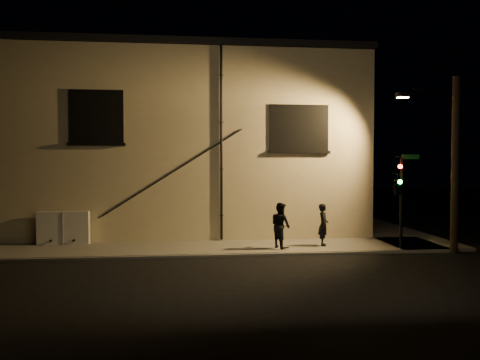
{
  "coord_description": "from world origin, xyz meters",
  "views": [
    {
      "loc": [
        -3.15,
        -17.08,
        3.47
      ],
      "look_at": [
        -1.12,
        1.8,
        2.77
      ],
      "focal_mm": 35.0,
      "sensor_mm": 36.0,
      "label": 1
    }
  ],
  "objects": [
    {
      "name": "pedestrian_a",
      "position": [
        2.2,
        1.23,
        0.97
      ],
      "size": [
        0.51,
        0.68,
        1.69
      ],
      "primitive_type": "imported",
      "rotation": [
        0.0,
        0.0,
        1.38
      ],
      "color": "black",
      "rests_on": "sidewalk"
    },
    {
      "name": "building",
      "position": [
        -3.0,
        8.99,
        4.4
      ],
      "size": [
        16.2,
        12.23,
        8.8
      ],
      "color": "beige",
      "rests_on": "ground"
    },
    {
      "name": "pedestrian_b",
      "position": [
        0.39,
        0.91,
        1.01
      ],
      "size": [
        0.99,
        1.08,
        1.79
      ],
      "primitive_type": "imported",
      "rotation": [
        0.0,
        0.0,
        2.02
      ],
      "color": "black",
      "rests_on": "sidewalk"
    },
    {
      "name": "sidewalk",
      "position": [
        1.22,
        4.39,
        0.06
      ],
      "size": [
        21.0,
        16.0,
        0.12
      ],
      "color": "slate",
      "rests_on": "ground"
    },
    {
      "name": "utility_cabinet",
      "position": [
        -8.32,
        2.7,
        0.8
      ],
      "size": [
        2.06,
        0.35,
        1.36
      ],
      "primitive_type": "cube",
      "color": "silver",
      "rests_on": "sidewalk"
    },
    {
      "name": "streetlamp_pole",
      "position": [
        6.84,
        -0.11,
        3.62
      ],
      "size": [
        2.02,
        1.38,
        6.75
      ],
      "color": "black",
      "rests_on": "ground"
    },
    {
      "name": "traffic_signal",
      "position": [
        4.84,
        0.19,
        2.6
      ],
      "size": [
        1.28,
        2.16,
        3.67
      ],
      "color": "black",
      "rests_on": "sidewalk"
    },
    {
      "name": "ground",
      "position": [
        0.0,
        0.0,
        0.0
      ],
      "size": [
        90.0,
        90.0,
        0.0
      ],
      "primitive_type": "plane",
      "color": "black"
    }
  ]
}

